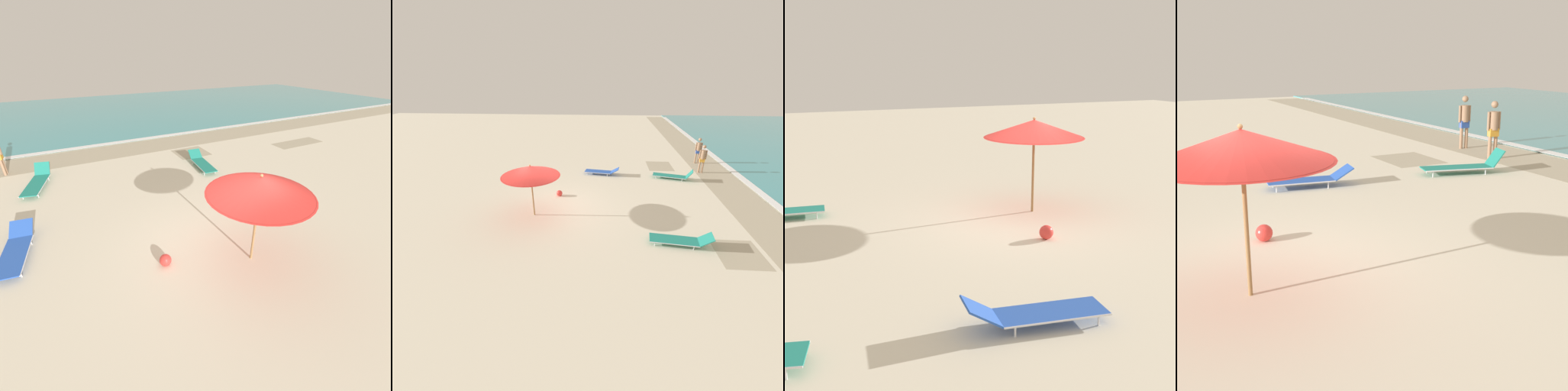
% 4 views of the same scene
% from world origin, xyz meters
% --- Properties ---
extents(ground_plane, '(60.00, 60.00, 0.16)m').
position_xyz_m(ground_plane, '(0.00, 0.01, -0.08)').
color(ground_plane, beige).
extents(beach_umbrella, '(2.46, 2.46, 2.35)m').
position_xyz_m(beach_umbrella, '(0.52, -0.61, 2.06)').
color(beach_umbrella, '#9E7547').
rests_on(beach_umbrella, ground_plane).
extents(sun_lounger_near_water_left, '(0.90, 2.15, 0.47)m').
position_xyz_m(sun_lounger_near_water_left, '(-4.78, 2.28, 0.21)').
color(sun_lounger_near_water_left, blue).
rests_on(sun_lounger_near_water_left, ground_plane).
extents(beach_ball, '(0.30, 0.30, 0.30)m').
position_xyz_m(beach_ball, '(-1.51, 0.18, 0.15)').
color(beach_ball, red).
rests_on(beach_ball, ground_plane).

